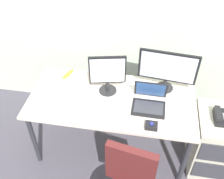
# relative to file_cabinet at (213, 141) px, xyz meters

# --- Properties ---
(ground_plane) EXTENTS (8.00, 8.00, 0.00)m
(ground_plane) POSITION_rel_file_cabinet_xyz_m (-1.06, 0.04, -0.35)
(ground_plane) COLOR #48444F
(back_wall) EXTENTS (6.00, 0.10, 2.80)m
(back_wall) POSITION_rel_file_cabinet_xyz_m (-1.06, 0.79, 1.05)
(back_wall) COLOR beige
(back_wall) RESTS_ON ground
(desk) EXTENTS (1.63, 0.79, 0.74)m
(desk) POSITION_rel_file_cabinet_xyz_m (-1.06, 0.04, 0.32)
(desk) COLOR beige
(desk) RESTS_ON ground
(file_cabinet) EXTENTS (0.42, 0.53, 0.69)m
(file_cabinet) POSITION_rel_file_cabinet_xyz_m (0.00, 0.00, 0.00)
(file_cabinet) COLOR beige
(file_cabinet) RESTS_ON ground
(desk_phone) EXTENTS (0.17, 0.20, 0.09)m
(desk_phone) POSITION_rel_file_cabinet_xyz_m (-0.01, -0.02, 0.38)
(desk_phone) COLOR black
(desk_phone) RESTS_ON file_cabinet
(monitor_main) EXTENTS (0.57, 0.18, 0.43)m
(monitor_main) POSITION_rel_file_cabinet_xyz_m (-0.55, 0.29, 0.64)
(monitor_main) COLOR #262628
(monitor_main) RESTS_ON desk
(monitor_side) EXTENTS (0.35, 0.18, 0.42)m
(monitor_side) POSITION_rel_file_cabinet_xyz_m (-1.12, 0.15, 0.63)
(monitor_side) COLOR #262628
(monitor_side) RESTS_ON desk
(keyboard) EXTENTS (0.42, 0.17, 0.03)m
(keyboard) POSITION_rel_file_cabinet_xyz_m (-1.54, -0.09, 0.41)
(keyboard) COLOR silver
(keyboard) RESTS_ON desk
(laptop) EXTENTS (0.31, 0.29, 0.23)m
(laptop) POSITION_rel_file_cabinet_xyz_m (-0.69, 0.01, 0.45)
(laptop) COLOR black
(laptop) RESTS_ON desk
(trackball_mouse) EXTENTS (0.11, 0.09, 0.07)m
(trackball_mouse) POSITION_rel_file_cabinet_xyz_m (-0.66, -0.26, 0.42)
(trackball_mouse) COLOR black
(trackball_mouse) RESTS_ON desk
(coffee_mug) EXTENTS (0.09, 0.08, 0.10)m
(coffee_mug) POSITION_rel_file_cabinet_xyz_m (-1.28, 0.35, 0.45)
(coffee_mug) COLOR #99352C
(coffee_mug) RESTS_ON desk
(paper_notepad) EXTENTS (0.16, 0.21, 0.01)m
(paper_notepad) POSITION_rel_file_cabinet_xyz_m (-0.83, 0.26, 0.40)
(paper_notepad) COLOR white
(paper_notepad) RESTS_ON desk
(banana) EXTENTS (0.11, 0.19, 0.04)m
(banana) POSITION_rel_file_cabinet_xyz_m (-1.59, 0.32, 0.42)
(banana) COLOR yellow
(banana) RESTS_ON desk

